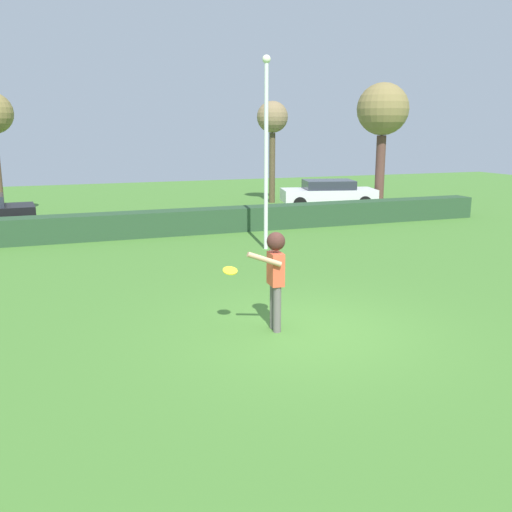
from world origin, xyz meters
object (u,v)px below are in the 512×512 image
at_px(frisbee, 230,271).
at_px(lamppost, 266,144).
at_px(person, 275,269).
at_px(oak_tree, 272,121).
at_px(parked_car_white, 328,193).
at_px(willow_tree, 383,112).

height_order(frisbee, lamppost, lamppost).
distance_m(person, oak_tree, 18.29).
distance_m(person, parked_car_white, 16.52).
bearing_deg(person, lamppost, 70.16).
bearing_deg(person, frisbee, 152.04).
relative_size(lamppost, willow_tree, 1.00).
height_order(person, oak_tree, oak_tree).
xyz_separation_m(lamppost, willow_tree, (8.54, 7.42, 1.19)).
relative_size(person, parked_car_white, 0.40).
bearing_deg(willow_tree, parked_car_white, 176.47).
xyz_separation_m(person, parked_car_white, (8.38, 14.23, -0.44)).
relative_size(frisbee, parked_car_white, 0.06).
height_order(willow_tree, oak_tree, willow_tree).
relative_size(frisbee, willow_tree, 0.05).
bearing_deg(oak_tree, parked_car_white, -56.20).
distance_m(frisbee, willow_tree, 18.27).
bearing_deg(parked_car_white, frisbee, -123.27).
bearing_deg(willow_tree, frisbee, -130.38).
bearing_deg(lamppost, parked_car_white, 51.71).
relative_size(person, frisbee, 6.76).
xyz_separation_m(parked_car_white, willow_tree, (2.56, -0.16, 3.58)).
relative_size(person, lamppost, 0.32).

